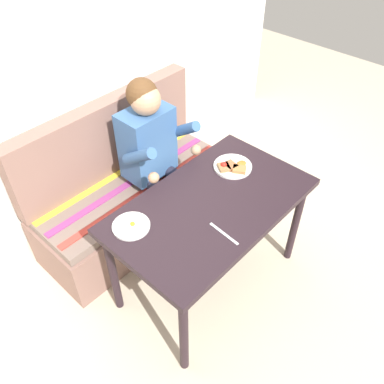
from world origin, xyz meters
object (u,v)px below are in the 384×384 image
couch (130,193)px  plate_breakfast (232,166)px  knife (224,234)px  table (211,213)px  plate_eggs (131,226)px  person (155,150)px

couch → plate_breakfast: bearing=-63.9°
couch → knife: couch is taller
table → plate_breakfast: size_ratio=5.03×
plate_eggs → knife: 0.49m
couch → person: 0.46m
couch → table: bearing=-90.0°
person → plate_eggs: size_ratio=5.99×
couch → plate_breakfast: size_ratio=6.03×
plate_breakfast → plate_eggs: bearing=173.4°
table → person: person is taller
couch → person: bearing=-55.8°
plate_breakfast → plate_eggs: (-0.75, 0.09, -0.01)m
table → person: 0.61m
plate_eggs → plate_breakfast: bearing=-6.6°
table → couch: (0.00, 0.76, -0.32)m
couch → plate_breakfast: 0.84m
table → knife: 0.25m
person → plate_breakfast: 0.52m
plate_breakfast → knife: bearing=-146.0°
plate_breakfast → plate_eggs: plate_breakfast is taller
couch → plate_eggs: 0.82m
plate_breakfast → table: bearing=-161.6°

